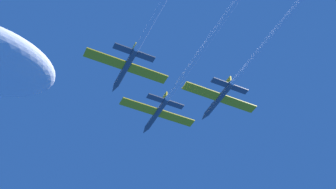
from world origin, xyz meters
TOP-DOWN VIEW (x-y plane):
  - jet_lead at (0.14, -14.95)m, footprint 15.67×51.34m
  - jet_left_wing at (-10.04, -22.86)m, footprint 15.67×49.64m
  - jet_right_wing at (9.38, -22.32)m, footprint 15.67×48.25m

SIDE VIEW (x-z plane):
  - jet_lead at x=0.14m, z-range -0.97..1.62m
  - jet_left_wing at x=-10.04m, z-range -0.78..1.81m
  - jet_right_wing at x=9.38m, z-range -0.58..2.01m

